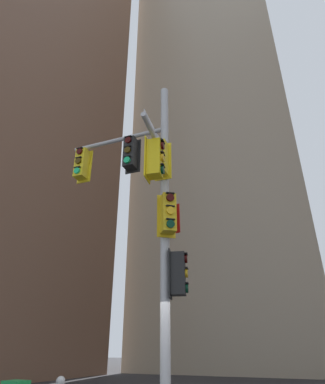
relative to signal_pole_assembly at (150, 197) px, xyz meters
The scene contains 2 objects.
building_mid_block 30.35m from the signal_pole_assembly, 97.30° to the left, with size 14.41×14.41×49.45m, color tan.
signal_pole_assembly is the anchor object (origin of this frame).
Camera 1 is at (3.23, -7.18, 1.51)m, focal length 30.44 mm.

